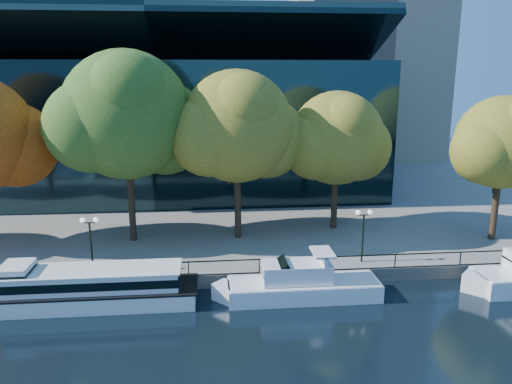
{
  "coord_description": "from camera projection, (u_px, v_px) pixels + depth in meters",
  "views": [
    {
      "loc": [
        1.53,
        -29.8,
        14.99
      ],
      "look_at": [
        5.23,
        8.0,
        5.72
      ],
      "focal_mm": 35.0,
      "sensor_mm": 36.0,
      "label": 1
    }
  ],
  "objects": [
    {
      "name": "ground",
      "position": [
        188.0,
        309.0,
        32.22
      ],
      "size": [
        160.0,
        160.0,
        0.0
      ],
      "primitive_type": "plane",
      "color": "black",
      "rests_on": "ground"
    },
    {
      "name": "promenade",
      "position": [
        197.0,
        181.0,
        67.27
      ],
      "size": [
        90.0,
        67.08,
        1.0
      ],
      "color": "slate",
      "rests_on": "ground"
    },
    {
      "name": "railing",
      "position": [
        188.0,
        262.0,
        34.91
      ],
      "size": [
        88.2,
        0.08,
        0.99
      ],
      "color": "black",
      "rests_on": "promenade"
    },
    {
      "name": "convention_building",
      "position": [
        161.0,
        125.0,
        60.56
      ],
      "size": [
        50.0,
        24.57,
        21.43
      ],
      "color": "black",
      "rests_on": "ground"
    },
    {
      "name": "tour_boat",
      "position": [
        81.0,
        287.0,
        32.5
      ],
      "size": [
        15.71,
        3.51,
        2.98
      ],
      "color": "white",
      "rests_on": "ground"
    },
    {
      "name": "cruiser_near",
      "position": [
        297.0,
        284.0,
        33.58
      ],
      "size": [
        11.34,
        2.92,
        3.28
      ],
      "color": "white",
      "rests_on": "ground"
    },
    {
      "name": "tree_2",
      "position": [
        129.0,
        118.0,
        39.83
      ],
      "size": [
        12.94,
        10.61,
        15.71
      ],
      "color": "black",
      "rests_on": "promenade"
    },
    {
      "name": "tree_3",
      "position": [
        240.0,
        129.0,
        40.79
      ],
      "size": [
        11.54,
        9.46,
        14.16
      ],
      "color": "black",
      "rests_on": "promenade"
    },
    {
      "name": "tree_4",
      "position": [
        339.0,
        140.0,
        43.69
      ],
      "size": [
        10.27,
        8.42,
        12.34
      ],
      "color": "black",
      "rests_on": "promenade"
    },
    {
      "name": "tree_5",
      "position": [
        505.0,
        144.0,
        40.68
      ],
      "size": [
        9.54,
        7.82,
        12.11
      ],
      "color": "black",
      "rests_on": "promenade"
    },
    {
      "name": "lamp_1",
      "position": [
        90.0,
        232.0,
        34.98
      ],
      "size": [
        1.26,
        0.36,
        4.03
      ],
      "color": "black",
      "rests_on": "promenade"
    },
    {
      "name": "lamp_2",
      "position": [
        363.0,
        224.0,
        36.85
      ],
      "size": [
        1.26,
        0.36,
        4.03
      ],
      "color": "black",
      "rests_on": "promenade"
    }
  ]
}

